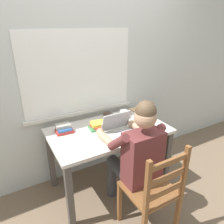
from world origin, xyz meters
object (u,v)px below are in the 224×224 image
Objects in this scene: seated_person at (136,154)px; coffee_mug_white at (124,114)px; book_stack_main at (64,129)px; landscape_photo_print at (140,121)px; desk at (109,138)px; computer_mouse at (144,131)px; book_stack_side at (98,126)px; wooden_chair at (153,192)px; coffee_mug_dark at (107,116)px; laptop at (121,130)px.

seated_person is 10.01× the size of coffee_mug_white.
book_stack_main is 0.87m from landscape_photo_print.
landscape_photo_print is (0.41, -0.01, 0.11)m from desk.
computer_mouse is 0.48× the size of book_stack_side.
wooden_chair is at bearing -116.73° from computer_mouse.
landscape_photo_print is at bearing 62.83° from wooden_chair.
desk is 12.65× the size of computer_mouse.
coffee_mug_white reaches higher than desk.
coffee_mug_dark is 0.39m from landscape_photo_print.
computer_mouse is at bearing -30.61° from book_stack_main.
laptop is at bearing 88.94° from wooden_chair.
book_stack_main is (-0.44, 0.18, 0.15)m from desk.
book_stack_main is at bearing 117.91° from wooden_chair.
coffee_mug_white is 0.70× the size of book_stack_main.
seated_person is 0.68m from coffee_mug_dark.
seated_person is 12.56× the size of computer_mouse.
seated_person is 0.54m from book_stack_side.
wooden_chair is 0.66m from laptop.
desk is at bearing -21.81° from book_stack_main.
coffee_mug_white is at bearing 67.39° from seated_person.
computer_mouse is at bearing -19.81° from laptop.
book_stack_side is (-0.39, -0.10, -0.02)m from coffee_mug_white.
landscape_photo_print reaches higher than desk.
laptop is at bearing 87.89° from seated_person.
coffee_mug_white is 0.97× the size of landscape_photo_print.
book_stack_main is (-0.49, 0.34, -0.01)m from laptop.
coffee_mug_white is 0.60× the size of book_stack_side.
book_stack_side is (-0.09, 0.07, 0.14)m from desk.
seated_person is at bearing -52.45° from book_stack_main.
wooden_chair is 1.01m from coffee_mug_dark.
landscape_photo_print is at bearing -56.68° from coffee_mug_white.
book_stack_side is at bearing 144.24° from desk.
laptop is (0.01, 0.28, 0.11)m from seated_person.
coffee_mug_dark is (-0.18, 0.47, 0.03)m from computer_mouse.
book_stack_main is 1.39× the size of landscape_photo_print.
computer_mouse is (0.23, -0.08, -0.04)m from laptop.
landscape_photo_print is (0.85, -0.18, -0.04)m from book_stack_main.
desk is 0.50m from book_stack_main.
wooden_chair reaches higher than landscape_photo_print.
computer_mouse is at bearing 39.31° from seated_person.
laptop is 0.39m from coffee_mug_dark.
desk is 0.29m from coffee_mug_dark.
book_stack_side is (-0.13, 0.51, 0.10)m from seated_person.
coffee_mug_white reaches higher than landscape_photo_print.
seated_person reaches higher than wooden_chair.
computer_mouse reaches higher than desk.
coffee_mug_white is (0.30, 0.17, 0.16)m from desk.
landscape_photo_print is at bearing -12.07° from book_stack_main.
laptop is 1.58× the size of book_stack_side.
laptop reaches higher than computer_mouse.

